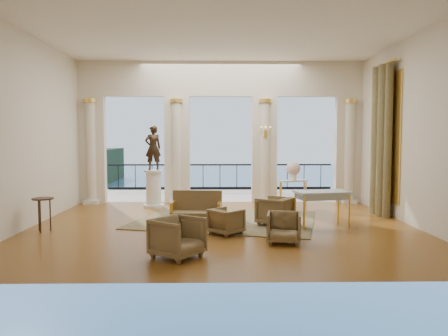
{
  "coord_description": "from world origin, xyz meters",
  "views": [
    {
      "loc": [
        -0.14,
        -10.17,
        2.1
      ],
      "look_at": [
        0.04,
        0.6,
        1.34
      ],
      "focal_mm": 35.0,
      "sensor_mm": 36.0,
      "label": 1
    }
  ],
  "objects_px": {
    "armchair_d": "(226,220)",
    "armchair_c": "(275,210)",
    "console_table": "(293,184)",
    "armchair_b": "(284,226)",
    "pedestal": "(154,189)",
    "statue": "(153,148)",
    "armchair_a": "(178,235)",
    "side_table": "(43,203)",
    "game_table": "(322,195)",
    "settee": "(197,208)"
  },
  "relations": [
    {
      "from": "armchair_a",
      "to": "side_table",
      "type": "xyz_separation_m",
      "value": [
        -3.18,
        2.13,
        0.26
      ]
    },
    {
      "from": "armchair_d",
      "to": "armchair_c",
      "type": "bearing_deg",
      "value": -95.73
    },
    {
      "from": "armchair_c",
      "to": "pedestal",
      "type": "distance_m",
      "value": 4.3
    },
    {
      "from": "armchair_d",
      "to": "side_table",
      "type": "relative_size",
      "value": 0.82
    },
    {
      "from": "settee",
      "to": "armchair_a",
      "type": "bearing_deg",
      "value": -89.19
    },
    {
      "from": "armchair_d",
      "to": "pedestal",
      "type": "height_order",
      "value": "pedestal"
    },
    {
      "from": "pedestal",
      "to": "game_table",
      "type": "bearing_deg",
      "value": -33.95
    },
    {
      "from": "game_table",
      "to": "armchair_c",
      "type": "bearing_deg",
      "value": 159.3
    },
    {
      "from": "armchair_b",
      "to": "armchair_d",
      "type": "bearing_deg",
      "value": 154.63
    },
    {
      "from": "armchair_c",
      "to": "statue",
      "type": "relative_size",
      "value": 0.57
    },
    {
      "from": "armchair_b",
      "to": "armchair_d",
      "type": "xyz_separation_m",
      "value": [
        -1.13,
        0.8,
        -0.03
      ]
    },
    {
      "from": "settee",
      "to": "game_table",
      "type": "relative_size",
      "value": 0.94
    },
    {
      "from": "armchair_b",
      "to": "console_table",
      "type": "bearing_deg",
      "value": 87.76
    },
    {
      "from": "armchair_d",
      "to": "settee",
      "type": "distance_m",
      "value": 1.35
    },
    {
      "from": "armchair_a",
      "to": "armchair_c",
      "type": "distance_m",
      "value": 3.48
    },
    {
      "from": "armchair_a",
      "to": "settee",
      "type": "distance_m",
      "value": 2.98
    },
    {
      "from": "pedestal",
      "to": "side_table",
      "type": "distance_m",
      "value": 3.94
    },
    {
      "from": "settee",
      "to": "statue",
      "type": "relative_size",
      "value": 0.94
    },
    {
      "from": "armchair_a",
      "to": "statue",
      "type": "xyz_separation_m",
      "value": [
        -1.22,
        5.55,
        1.4
      ]
    },
    {
      "from": "statue",
      "to": "armchair_a",
      "type": "bearing_deg",
      "value": 80.4
    },
    {
      "from": "console_table",
      "to": "armchair_b",
      "type": "bearing_deg",
      "value": -123.36
    },
    {
      "from": "game_table",
      "to": "side_table",
      "type": "bearing_deg",
      "value": 173.36
    },
    {
      "from": "pedestal",
      "to": "side_table",
      "type": "relative_size",
      "value": 1.49
    },
    {
      "from": "armchair_b",
      "to": "armchair_c",
      "type": "relative_size",
      "value": 0.9
    },
    {
      "from": "armchair_b",
      "to": "statue",
      "type": "bearing_deg",
      "value": 135.45
    },
    {
      "from": "settee",
      "to": "game_table",
      "type": "bearing_deg",
      "value": -2.64
    },
    {
      "from": "armchair_a",
      "to": "armchair_b",
      "type": "distance_m",
      "value": 2.27
    },
    {
      "from": "pedestal",
      "to": "console_table",
      "type": "bearing_deg",
      "value": 1.91
    },
    {
      "from": "pedestal",
      "to": "side_table",
      "type": "bearing_deg",
      "value": -119.87
    },
    {
      "from": "armchair_c",
      "to": "console_table",
      "type": "height_order",
      "value": "console_table"
    },
    {
      "from": "armchair_c",
      "to": "console_table",
      "type": "relative_size",
      "value": 0.83
    },
    {
      "from": "statue",
      "to": "side_table",
      "type": "height_order",
      "value": "statue"
    },
    {
      "from": "statue",
      "to": "game_table",
      "type": "bearing_deg",
      "value": 124.09
    },
    {
      "from": "pedestal",
      "to": "console_table",
      "type": "xyz_separation_m",
      "value": [
        4.24,
        0.14,
        0.12
      ]
    },
    {
      "from": "armchair_c",
      "to": "armchair_a",
      "type": "bearing_deg",
      "value": -2.9
    },
    {
      "from": "console_table",
      "to": "pedestal",
      "type": "bearing_deg",
      "value": 160.65
    },
    {
      "from": "armchair_b",
      "to": "statue",
      "type": "height_order",
      "value": "statue"
    },
    {
      "from": "pedestal",
      "to": "side_table",
      "type": "xyz_separation_m",
      "value": [
        -1.96,
        -3.41,
        0.11
      ]
    },
    {
      "from": "armchair_a",
      "to": "settee",
      "type": "height_order",
      "value": "settee"
    },
    {
      "from": "armchair_a",
      "to": "armchair_c",
      "type": "height_order",
      "value": "armchair_a"
    },
    {
      "from": "game_table",
      "to": "armchair_a",
      "type": "bearing_deg",
      "value": -151.44
    },
    {
      "from": "pedestal",
      "to": "settee",
      "type": "bearing_deg",
      "value": -61.2
    },
    {
      "from": "armchair_c",
      "to": "armchair_d",
      "type": "xyz_separation_m",
      "value": [
        -1.18,
        -0.97,
        -0.06
      ]
    },
    {
      "from": "armchair_b",
      "to": "console_table",
      "type": "distance_m",
      "value": 4.78
    },
    {
      "from": "armchair_a",
      "to": "console_table",
      "type": "bearing_deg",
      "value": 8.78
    },
    {
      "from": "console_table",
      "to": "side_table",
      "type": "relative_size",
      "value": 1.19
    },
    {
      "from": "armchair_a",
      "to": "armchair_c",
      "type": "xyz_separation_m",
      "value": [
        2.08,
        2.79,
        -0.01
      ]
    },
    {
      "from": "armchair_a",
      "to": "console_table",
      "type": "xyz_separation_m",
      "value": [
        3.02,
        5.69,
        0.28
      ]
    },
    {
      "from": "armchair_a",
      "to": "settee",
      "type": "relative_size",
      "value": 0.62
    },
    {
      "from": "statue",
      "to": "side_table",
      "type": "xyz_separation_m",
      "value": [
        -1.96,
        -3.41,
        -1.14
      ]
    }
  ]
}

